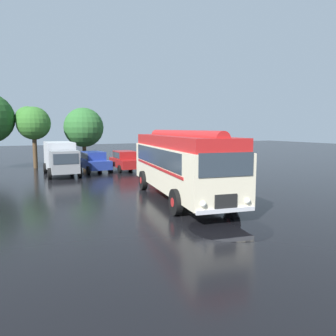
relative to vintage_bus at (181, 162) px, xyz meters
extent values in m
plane|color=black|center=(0.85, -0.21, -1.89)|extent=(120.00, 120.00, 0.00)
cube|color=beige|center=(0.00, 0.01, -0.29)|extent=(3.89, 10.25, 2.10)
cube|color=red|center=(0.00, 0.01, 1.04)|extent=(3.66, 10.03, 0.56)
cylinder|color=red|center=(0.00, 0.01, 1.30)|extent=(1.94, 9.49, 0.60)
cube|color=#2D3842|center=(1.30, 0.13, 0.28)|extent=(1.17, 7.92, 0.84)
cube|color=#2D3842|center=(-1.21, 0.49, 0.28)|extent=(1.17, 7.92, 0.84)
cube|color=red|center=(1.28, 0.03, -0.26)|extent=(1.19, 8.12, 0.12)
cube|color=red|center=(-1.22, 0.39, -0.26)|extent=(1.19, 8.12, 0.12)
cube|color=#2D3842|center=(-0.71, -4.95, 0.38)|extent=(2.18, 0.35, 0.88)
cube|color=black|center=(-0.71, -4.96, -0.99)|extent=(0.90, 0.19, 0.56)
cube|color=silver|center=(-0.71, -4.98, -1.32)|extent=(2.37, 0.43, 0.16)
sphere|color=white|center=(0.18, -5.10, -1.02)|extent=(0.22, 0.22, 0.22)
sphere|color=white|center=(-1.60, -4.84, -1.02)|extent=(0.22, 0.22, 0.22)
cylinder|color=black|center=(0.85, -3.24, -1.34)|extent=(0.43, 1.13, 1.10)
cylinder|color=red|center=(0.85, -3.24, -1.34)|extent=(0.37, 0.43, 0.39)
cylinder|color=black|center=(-1.72, -2.87, -1.34)|extent=(0.43, 1.13, 1.10)
cylinder|color=red|center=(-1.72, -2.87, -1.34)|extent=(0.37, 0.43, 0.39)
cylinder|color=black|center=(1.70, 2.70, -1.34)|extent=(0.43, 1.13, 1.10)
cylinder|color=red|center=(1.70, 2.70, -1.34)|extent=(0.37, 0.43, 0.39)
cylinder|color=black|center=(-0.88, 3.07, -1.34)|extent=(0.43, 1.13, 1.10)
cylinder|color=red|center=(-0.88, 3.07, -1.34)|extent=(0.37, 0.43, 0.39)
cube|color=navy|center=(-1.67, 12.29, -1.22)|extent=(2.03, 4.32, 0.70)
cube|color=navy|center=(-1.68, 12.44, -0.55)|extent=(1.67, 2.30, 0.64)
cube|color=#2D3842|center=(-0.93, 12.51, -0.55)|extent=(0.18, 1.93, 0.50)
cube|color=#2D3842|center=(-2.44, 12.38, -0.55)|extent=(0.18, 1.93, 0.50)
cylinder|color=black|center=(-0.69, 11.07, -1.57)|extent=(0.25, 0.65, 0.64)
cylinder|color=black|center=(-2.44, 10.93, -1.57)|extent=(0.25, 0.65, 0.64)
cylinder|color=black|center=(-0.90, 13.66, -1.57)|extent=(0.25, 0.65, 0.64)
cylinder|color=black|center=(-2.65, 13.52, -1.57)|extent=(0.25, 0.65, 0.64)
cube|color=maroon|center=(0.88, 11.86, -1.22)|extent=(1.75, 4.22, 0.70)
cube|color=maroon|center=(0.88, 12.01, -0.55)|extent=(1.52, 2.20, 0.64)
cube|color=#2D3842|center=(1.64, 12.00, -0.55)|extent=(0.05, 1.93, 0.50)
cube|color=#2D3842|center=(0.12, 12.02, -0.55)|extent=(0.05, 1.93, 0.50)
cylinder|color=black|center=(1.75, 10.55, -1.57)|extent=(0.21, 0.64, 0.64)
cylinder|color=black|center=(-0.01, 10.56, -1.57)|extent=(0.21, 0.64, 0.64)
cylinder|color=black|center=(1.78, 13.15, -1.57)|extent=(0.21, 0.64, 0.64)
cylinder|color=black|center=(0.02, 13.17, -1.57)|extent=(0.21, 0.64, 0.64)
cube|color=maroon|center=(3.53, 11.75, -1.22)|extent=(1.84, 4.25, 0.70)
cube|color=maroon|center=(3.54, 11.90, -0.55)|extent=(1.57, 2.23, 0.64)
cube|color=#2D3842|center=(4.30, 11.87, -0.55)|extent=(0.09, 1.93, 0.50)
cube|color=#2D3842|center=(2.78, 11.92, -0.55)|extent=(0.09, 1.93, 0.50)
cylinder|color=black|center=(4.37, 10.42, -1.57)|extent=(0.22, 0.65, 0.64)
cylinder|color=black|center=(2.61, 10.48, -1.57)|extent=(0.22, 0.65, 0.64)
cylinder|color=black|center=(4.46, 13.02, -1.57)|extent=(0.22, 0.65, 0.64)
cylinder|color=black|center=(2.70, 13.08, -1.57)|extent=(0.22, 0.65, 0.64)
cube|color=silver|center=(6.75, 11.98, -1.22)|extent=(2.22, 4.38, 0.70)
cube|color=silver|center=(6.77, 12.13, -0.55)|extent=(1.76, 2.36, 0.64)
cube|color=#2D3842|center=(7.52, 12.04, -0.55)|extent=(0.27, 1.92, 0.50)
cube|color=#2D3842|center=(6.01, 12.23, -0.55)|extent=(0.27, 1.92, 0.50)
cylinder|color=black|center=(7.45, 10.58, -1.57)|extent=(0.28, 0.66, 0.64)
cylinder|color=black|center=(5.71, 10.81, -1.57)|extent=(0.28, 0.66, 0.64)
cylinder|color=black|center=(7.79, 13.16, -1.57)|extent=(0.28, 0.66, 0.64)
cylinder|color=black|center=(6.04, 13.39, -1.57)|extent=(0.28, 0.66, 0.64)
cube|color=#B2B7BC|center=(-4.40, 12.35, -0.44)|extent=(2.02, 3.95, 2.10)
cube|color=gray|center=(-4.42, 9.45, -0.69)|extent=(1.91, 1.75, 1.60)
cube|color=#2D3842|center=(-4.42, 8.57, -0.41)|extent=(1.70, 0.04, 0.72)
cylinder|color=black|center=(-3.37, 9.50, -1.49)|extent=(0.24, 0.80, 0.80)
cylinder|color=black|center=(-5.45, 9.51, -1.49)|extent=(0.24, 0.80, 0.80)
cylinder|color=black|center=(-3.36, 13.07, -1.49)|extent=(0.24, 0.80, 0.80)
cylinder|color=black|center=(-5.44, 13.07, -1.49)|extent=(0.24, 0.80, 0.80)
cylinder|color=#4C3823|center=(-5.93, 16.91, -0.43)|extent=(0.37, 0.37, 2.93)
sphere|color=#336B28|center=(-5.93, 16.91, 2.14)|extent=(2.93, 2.93, 2.93)
sphere|color=#336B28|center=(-6.36, 17.15, 2.53)|extent=(2.18, 2.18, 2.18)
cylinder|color=#4C3823|center=(-1.30, 18.18, -0.79)|extent=(0.38, 0.38, 2.22)
sphere|color=#2D662D|center=(-1.30, 18.18, 1.77)|extent=(3.85, 3.85, 3.85)
sphere|color=#2D662D|center=(-1.24, 18.01, 1.53)|extent=(2.59, 2.59, 2.59)
cylinder|color=black|center=(-0.76, -5.33, -1.89)|extent=(3.00, 3.00, 0.01)
camera|label=1|loc=(-7.68, -14.70, 1.69)|focal=35.00mm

